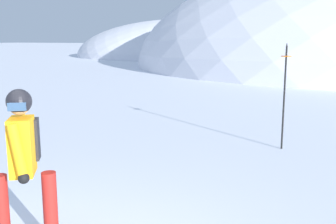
{
  "coord_description": "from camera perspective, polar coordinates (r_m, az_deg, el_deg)",
  "views": [
    {
      "loc": [
        2.59,
        -2.18,
        2.2
      ],
      "look_at": [
        -0.15,
        3.74,
        1.0
      ],
      "focal_mm": 42.97,
      "sensor_mm": 36.0,
      "label": 1
    }
  ],
  "objects": [
    {
      "name": "ridge_peak_far",
      "position": [
        49.61,
        2.21,
        7.89
      ],
      "size": [
        26.44,
        23.79,
        8.94
      ],
      "color": "silver",
      "rests_on": "ground"
    },
    {
      "name": "snowboarder_main",
      "position": [
        4.39,
        -19.75,
        -7.21
      ],
      "size": [
        1.55,
        1.18,
        1.71
      ],
      "color": "#23B7A3",
      "rests_on": "ground"
    },
    {
      "name": "piste_marker_near",
      "position": [
        8.25,
        16.2,
        3.06
      ],
      "size": [
        0.2,
        0.2,
        2.12
      ],
      "color": "black",
      "rests_on": "ground"
    }
  ]
}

